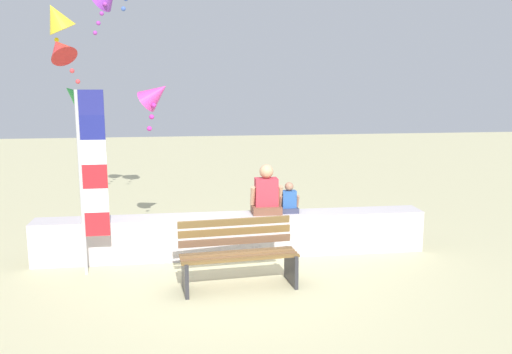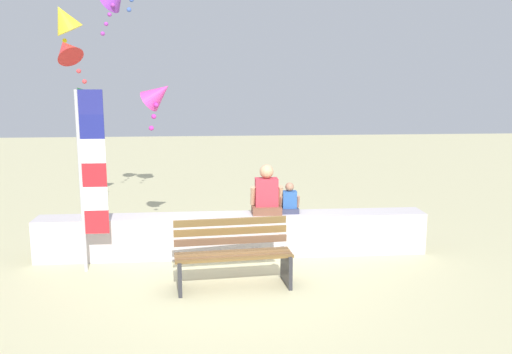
{
  "view_description": "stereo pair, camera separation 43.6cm",
  "coord_description": "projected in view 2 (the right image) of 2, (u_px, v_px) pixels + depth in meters",
  "views": [
    {
      "loc": [
        -0.77,
        -7.12,
        2.75
      ],
      "look_at": [
        0.36,
        1.02,
        1.27
      ],
      "focal_mm": 37.24,
      "sensor_mm": 36.0,
      "label": 1
    },
    {
      "loc": [
        -0.34,
        -7.17,
        2.75
      ],
      "look_at": [
        0.36,
        1.02,
        1.27
      ],
      "focal_mm": 37.24,
      "sensor_mm": 36.0,
      "label": 2
    }
  ],
  "objects": [
    {
      "name": "kite_green",
      "position": [
        85.0,
        95.0,
        11.06
      ],
      "size": [
        0.58,
        0.65,
        1.05
      ],
      "color": "green"
    },
    {
      "name": "kite_yellow",
      "position": [
        64.0,
        19.0,
        9.21
      ],
      "size": [
        0.74,
        0.65,
        0.88
      ],
      "color": "yellow"
    },
    {
      "name": "kite_red",
      "position": [
        67.0,
        50.0,
        9.04
      ],
      "size": [
        0.72,
        0.73,
        0.86
      ],
      "color": "red"
    },
    {
      "name": "person_adult",
      "position": [
        266.0,
        194.0,
        8.46
      ],
      "size": [
        0.52,
        0.38,
        0.79
      ],
      "color": "brown",
      "rests_on": "seawall_ledge"
    },
    {
      "name": "seawall_ledge",
      "position": [
        234.0,
        235.0,
        8.49
      ],
      "size": [
        6.16,
        0.49,
        0.67
      ],
      "primitive_type": "cube",
      "color": "beige",
      "rests_on": "ground"
    },
    {
      "name": "kite_magenta",
      "position": [
        158.0,
        94.0,
        8.69
      ],
      "size": [
        0.7,
        0.61,
        0.87
      ],
      "color": "#DB3D9E"
    },
    {
      "name": "ground_plane",
      "position": [
        237.0,
        278.0,
        7.55
      ],
      "size": [
        40.0,
        40.0,
        0.0
      ],
      "primitive_type": "plane",
      "color": "#C0B98B"
    },
    {
      "name": "park_bench",
      "position": [
        233.0,
        256.0,
        7.22
      ],
      "size": [
        1.62,
        0.74,
        0.88
      ],
      "color": "brown",
      "rests_on": "ground"
    },
    {
      "name": "flag_banner",
      "position": [
        89.0,
        171.0,
        7.55
      ],
      "size": [
        0.39,
        0.05,
        2.64
      ],
      "color": "#B7B7BC",
      "rests_on": "ground"
    },
    {
      "name": "person_child",
      "position": [
        289.0,
        201.0,
        8.51
      ],
      "size": [
        0.32,
        0.24,
        0.5
      ],
      "color": "#343852",
      "rests_on": "seawall_ledge"
    }
  ]
}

